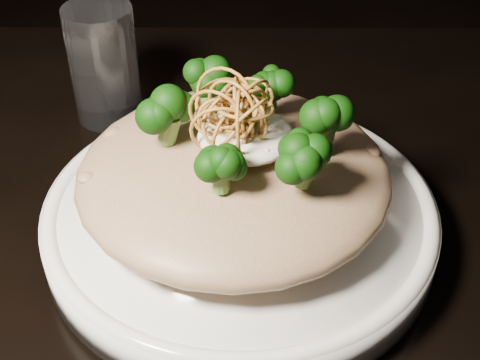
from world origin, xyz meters
name	(u,v)px	position (x,y,z in m)	size (l,w,h in m)	color
table	(205,323)	(0.00, 0.00, 0.67)	(1.10, 0.80, 0.75)	black
plate	(240,218)	(0.03, 0.02, 0.77)	(0.31, 0.31, 0.03)	white
risotto	(234,174)	(0.03, 0.03, 0.81)	(0.24, 0.24, 0.05)	brown
broccoli	(247,119)	(0.04, 0.03, 0.86)	(0.14, 0.14, 0.05)	black
cheese	(246,136)	(0.03, 0.03, 0.84)	(0.07, 0.07, 0.02)	silver
shallots	(232,105)	(0.03, 0.02, 0.87)	(0.06, 0.06, 0.04)	brown
drinking_glass	(104,64)	(-0.10, 0.20, 0.81)	(0.07, 0.07, 0.12)	silver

